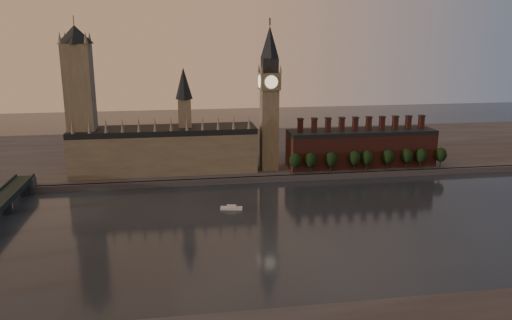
# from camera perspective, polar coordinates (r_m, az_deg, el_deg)

# --- Properties ---
(ground) EXTENTS (900.00, 900.00, 0.00)m
(ground) POSITION_cam_1_polar(r_m,az_deg,el_deg) (264.01, 3.68, -8.10)
(ground) COLOR black
(ground) RESTS_ON ground
(north_bank) EXTENTS (900.00, 182.00, 4.00)m
(north_bank) POSITION_cam_1_polar(r_m,az_deg,el_deg) (431.12, -1.45, 1.02)
(north_bank) COLOR #4D4D52
(north_bank) RESTS_ON ground
(palace_of_westminster) EXTENTS (130.00, 30.30, 74.00)m
(palace_of_westminster) POSITION_cam_1_polar(r_m,az_deg,el_deg) (361.88, -10.31, 1.43)
(palace_of_westminster) COLOR #7E7559
(palace_of_westminster) RESTS_ON north_bank
(victoria_tower) EXTENTS (24.00, 24.00, 108.00)m
(victoria_tower) POSITION_cam_1_polar(r_m,az_deg,el_deg) (361.61, -19.47, 6.87)
(victoria_tower) COLOR #7E7559
(victoria_tower) RESTS_ON north_bank
(big_ben) EXTENTS (15.00, 15.00, 107.00)m
(big_ben) POSITION_cam_1_polar(r_m,az_deg,el_deg) (356.82, 1.54, 7.21)
(big_ben) COLOR #7E7559
(big_ben) RESTS_ON north_bank
(chimney_block) EXTENTS (110.00, 25.00, 37.00)m
(chimney_block) POSITION_cam_1_polar(r_m,az_deg,el_deg) (382.26, 11.88, 1.44)
(chimney_block) COLOR #572921
(chimney_block) RESTS_ON north_bank
(embankment_tree_0) EXTENTS (8.60, 8.60, 14.88)m
(embankment_tree_0) POSITION_cam_1_polar(r_m,az_deg,el_deg) (353.26, 4.52, -0.05)
(embankment_tree_0) COLOR black
(embankment_tree_0) RESTS_ON north_bank
(embankment_tree_1) EXTENTS (8.60, 8.60, 14.88)m
(embankment_tree_1) POSITION_cam_1_polar(r_m,az_deg,el_deg) (355.41, 6.26, -0.01)
(embankment_tree_1) COLOR black
(embankment_tree_1) RESTS_ON north_bank
(embankment_tree_2) EXTENTS (8.60, 8.60, 14.88)m
(embankment_tree_2) POSITION_cam_1_polar(r_m,az_deg,el_deg) (359.79, 8.60, 0.09)
(embankment_tree_2) COLOR black
(embankment_tree_2) RESTS_ON north_bank
(embankment_tree_3) EXTENTS (8.60, 8.60, 14.88)m
(embankment_tree_3) POSITION_cam_1_polar(r_m,az_deg,el_deg) (365.86, 11.21, 0.21)
(embankment_tree_3) COLOR black
(embankment_tree_3) RESTS_ON north_bank
(embankment_tree_4) EXTENTS (8.60, 8.60, 14.88)m
(embankment_tree_4) POSITION_cam_1_polar(r_m,az_deg,el_deg) (368.70, 12.58, 0.25)
(embankment_tree_4) COLOR black
(embankment_tree_4) RESTS_ON north_bank
(embankment_tree_5) EXTENTS (8.60, 8.60, 14.88)m
(embankment_tree_5) POSITION_cam_1_polar(r_m,az_deg,el_deg) (375.38, 14.85, 0.36)
(embankment_tree_5) COLOR black
(embankment_tree_5) RESTS_ON north_bank
(embankment_tree_6) EXTENTS (8.60, 8.60, 14.88)m
(embankment_tree_6) POSITION_cam_1_polar(r_m,az_deg,el_deg) (381.99, 16.88, 0.45)
(embankment_tree_6) COLOR black
(embankment_tree_6) RESTS_ON north_bank
(embankment_tree_7) EXTENTS (8.60, 8.60, 14.88)m
(embankment_tree_7) POSITION_cam_1_polar(r_m,az_deg,el_deg) (385.69, 18.34, 0.47)
(embankment_tree_7) COLOR black
(embankment_tree_7) RESTS_ON north_bank
(embankment_tree_8) EXTENTS (8.60, 8.60, 14.88)m
(embankment_tree_8) POSITION_cam_1_polar(r_m,az_deg,el_deg) (393.46, 20.37, 0.56)
(embankment_tree_8) COLOR black
(embankment_tree_8) RESTS_ON north_bank
(river_boat) EXTENTS (13.32, 6.17, 2.57)m
(river_boat) POSITION_cam_1_polar(r_m,az_deg,el_deg) (294.65, -2.82, -5.47)
(river_boat) COLOR silver
(river_boat) RESTS_ON ground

